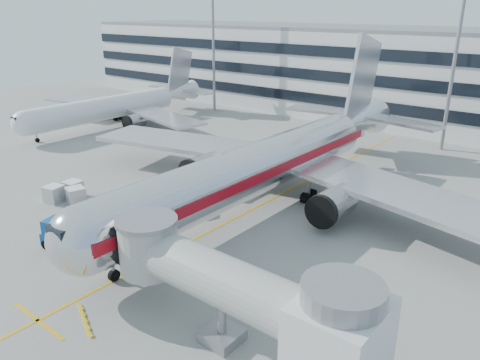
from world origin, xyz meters
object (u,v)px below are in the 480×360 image
Objects in this scene: main_jet at (271,161)px; baggage_tug at (60,235)px; ramp_worker at (120,206)px; cargo_container_right at (76,196)px; belt_loader at (184,200)px; cargo_container_left at (73,189)px; cargo_container_front at (54,194)px.

main_jet is 21.00m from baggage_tug.
main_jet is 15.60m from ramp_worker.
main_jet is 25.07× the size of cargo_container_right.
belt_loader is 2.76× the size of cargo_container_left.
main_jet is 21.06m from cargo_container_left.
cargo_container_right is 1.04× the size of cargo_container_front.
cargo_container_left is 0.91× the size of cargo_container_right.
main_jet is at bearing 41.94° from cargo_container_right.
belt_loader is at bearing 34.74° from ramp_worker.
baggage_tug is at bearing -98.06° from ramp_worker.
ramp_worker is (-1.57, 7.25, -0.24)m from baggage_tug.
cargo_container_front is (-0.28, -2.02, 0.00)m from cargo_container_left.
cargo_container_front is at bearing -152.72° from cargo_container_right.
cargo_container_left is 1.16× the size of ramp_worker.
cargo_container_left and cargo_container_right have the same top height.
baggage_tug is 1.84× the size of cargo_container_front.
baggage_tug reaches higher than ramp_worker.
cargo_container_right reaches higher than ramp_worker.
belt_loader is at bearing -130.43° from main_jet.
cargo_container_left is (-16.69, -12.40, -3.35)m from main_jet.
main_jet is at bearing 36.61° from cargo_container_left.
main_jet is at bearing 31.57° from ramp_worker.
baggage_tug is 1.77× the size of cargo_container_right.
ramp_worker is (5.39, 1.34, -0.09)m from cargo_container_right.
belt_loader is 12.60m from baggage_tug.
cargo_container_left is (-8.84, 6.81, -0.16)m from baggage_tug.
cargo_container_front reaches higher than cargo_container_right.
cargo_container_right is (1.89, -0.90, -0.00)m from cargo_container_left.
belt_loader is (-5.79, -6.79, -3.55)m from main_jet.
baggage_tug is 2.25× the size of ramp_worker.
cargo_container_right is at bearing 139.63° from baggage_tug.
belt_loader is 6.31m from ramp_worker.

